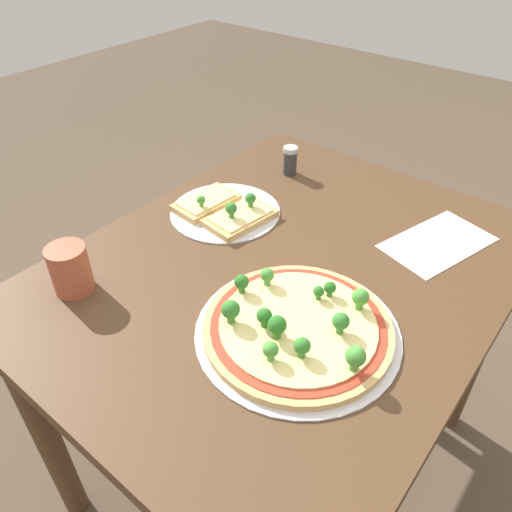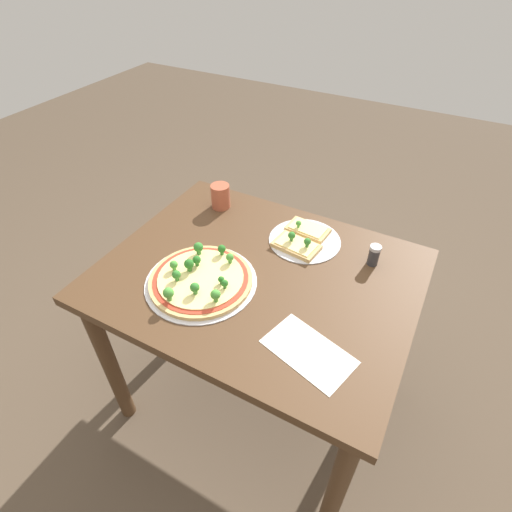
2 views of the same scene
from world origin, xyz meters
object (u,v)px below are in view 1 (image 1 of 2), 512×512
Objects in this scene: pizza_tray_whole at (298,327)px; pizza_tray_slice at (225,210)px; dining_table at (284,304)px; condiment_shaker at (290,160)px; drinking_cup at (70,269)px.

pizza_tray_whole is 0.42m from pizza_tray_slice.
condiment_shaker is (-0.33, -0.23, 0.15)m from dining_table.
pizza_tray_whole is at bearing 37.16° from condiment_shaker.
drinking_cup is (0.33, -0.28, 0.17)m from dining_table.
pizza_tray_whole reaches higher than pizza_tray_slice.
pizza_tray_whole is 3.71× the size of drinking_cup.
condiment_shaker is at bearing 179.51° from pizza_tray_slice.
dining_table is 13.44× the size of condiment_shaker.
pizza_tray_slice is (-0.07, -0.23, 0.13)m from dining_table.
dining_table is 10.47× the size of drinking_cup.
pizza_tray_slice reaches higher than dining_table.
pizza_tray_whole reaches higher than dining_table.
drinking_cup reaches higher than pizza_tray_whole.
drinking_cup reaches higher than pizza_tray_slice.
dining_table is at bearing -137.69° from pizza_tray_whole.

